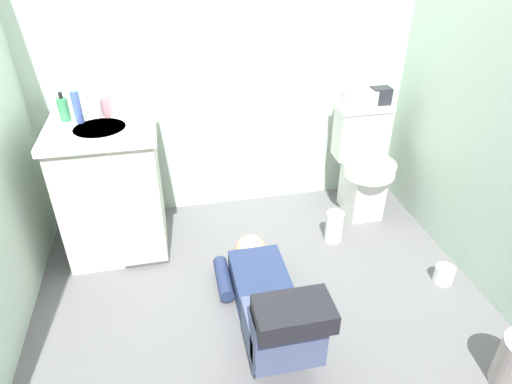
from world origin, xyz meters
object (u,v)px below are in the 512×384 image
object	(u,v)px
person_plumber	(270,302)
paper_towel_roll	(334,226)
toilet	(363,163)
faucet	(100,108)
toiletry_bag	(380,96)
soap_dispenser	(64,109)
tissue_box	(359,98)
vanity_cabinet	(113,189)
bottle_blue	(77,107)
bottle_white	(95,104)
bottle_pink	(107,106)
toilet_paper_roll	(444,274)

from	to	relation	value
person_plumber	paper_towel_roll	distance (m)	0.85
toilet	paper_towel_roll	size ratio (longest dim) A/B	3.60
toilet	person_plumber	world-z (taller)	toilet
faucet	person_plumber	bearing A→B (deg)	-52.48
toiletry_bag	paper_towel_roll	xyz separation A→B (m)	(-0.40, -0.41, -0.70)
toilet	soap_dispenser	size ratio (longest dim) A/B	4.52
tissue_box	paper_towel_roll	distance (m)	0.85
vanity_cabinet	tissue_box	size ratio (longest dim) A/B	3.73
toilet	bottle_blue	bearing A→B (deg)	-179.64
toiletry_bag	vanity_cabinet	bearing A→B (deg)	-173.96
person_plumber	bottle_white	world-z (taller)	bottle_white
person_plumber	bottle_pink	distance (m)	1.41
vanity_cabinet	paper_towel_roll	xyz separation A→B (m)	(1.34, -0.23, -0.31)
faucet	toilet_paper_roll	xyz separation A→B (m)	(1.82, -0.87, -0.82)
toilet_paper_roll	tissue_box	bearing A→B (deg)	104.13
tissue_box	bottle_pink	world-z (taller)	bottle_pink
vanity_cabinet	faucet	distance (m)	0.47
toilet	bottle_pink	bearing A→B (deg)	178.31
vanity_cabinet	person_plumber	world-z (taller)	vanity_cabinet
bottle_white	paper_towel_roll	world-z (taller)	bottle_white
bottle_pink	vanity_cabinet	bearing A→B (deg)	-104.18
bottle_blue	toilet_paper_roll	world-z (taller)	bottle_blue
paper_towel_roll	person_plumber	bearing A→B (deg)	-132.77
tissue_box	toilet_paper_roll	xyz separation A→B (m)	(0.23, -0.91, -0.75)
toilet	bottle_white	bearing A→B (deg)	178.39
toiletry_bag	soap_dispenser	world-z (taller)	soap_dispenser
person_plumber	toiletry_bag	xyz separation A→B (m)	(0.98, 1.03, 0.63)
faucet	soap_dispenser	size ratio (longest dim) A/B	0.60
toilet	bottle_pink	world-z (taller)	bottle_pink
toiletry_bag	bottle_pink	size ratio (longest dim) A/B	1.02
person_plumber	toiletry_bag	size ratio (longest dim) A/B	8.59
bottle_white	soap_dispenser	bearing A→B (deg)	-175.13
faucet	bottle_blue	size ratio (longest dim) A/B	0.56
vanity_cabinet	toilet	bearing A→B (deg)	3.28
soap_dispenser	paper_towel_roll	distance (m)	1.75
bottle_white	faucet	bearing A→B (deg)	15.35
soap_dispenser	bottle_blue	world-z (taller)	bottle_blue
faucet	toilet_paper_roll	size ratio (longest dim) A/B	0.91
toilet	faucet	xyz separation A→B (m)	(-1.64, 0.05, 0.50)
soap_dispenser	bottle_pink	xyz separation A→B (m)	(0.23, 0.02, -0.01)
bottle_pink	paper_towel_roll	size ratio (longest dim) A/B	0.58
soap_dispenser	bottle_blue	size ratio (longest dim) A/B	0.93
faucet	bottle_blue	xyz separation A→B (m)	(-0.11, -0.06, 0.04)
vanity_cabinet	bottle_blue	xyz separation A→B (m)	(-0.11, 0.08, 0.49)
vanity_cabinet	bottle_pink	world-z (taller)	bottle_pink
person_plumber	bottle_white	bearing A→B (deg)	128.39
toilet	toilet_paper_roll	world-z (taller)	toilet
soap_dispenser	toilet_paper_roll	distance (m)	2.34
bottle_blue	bottle_pink	distance (m)	0.16
soap_dispenser	bottle_blue	xyz separation A→B (m)	(0.08, -0.04, 0.02)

